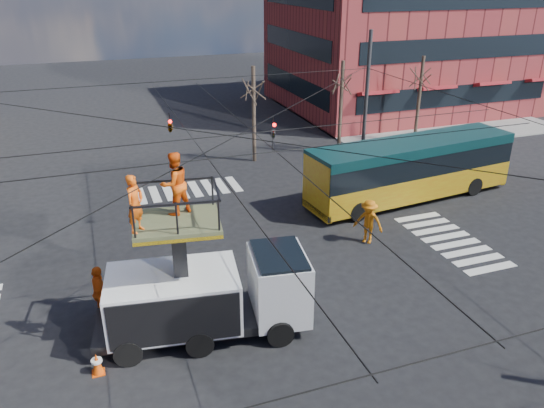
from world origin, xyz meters
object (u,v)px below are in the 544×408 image
Objects in this scene: utility_truck at (206,279)px; traffic_cone at (97,363)px; city_bus at (411,168)px; worker_ground at (99,293)px; flagger at (368,222)px.

traffic_cone is (-3.67, -0.88, -1.68)m from utility_truck.
utility_truck is 0.61× the size of city_bus.
city_bus is 16.23× the size of traffic_cone.
utility_truck is 14.88m from city_bus.
worker_ground is (-3.37, 2.04, -1.03)m from utility_truck.
utility_truck reaches higher than traffic_cone.
traffic_cone is (-16.44, -8.53, -1.36)m from city_bus.
utility_truck reaches higher than worker_ground.
utility_truck reaches higher than flagger.
city_bus is at bearing 85.88° from flagger.
city_bus is 5.85× the size of worker_ground.
traffic_cone is at bearing -158.84° from city_bus.
worker_ground is 0.99× the size of flagger.
utility_truck is at bearing -155.34° from city_bus.
worker_ground is at bearing 83.99° from traffic_cone.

